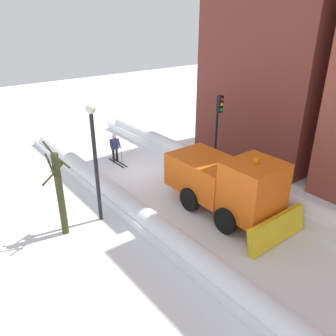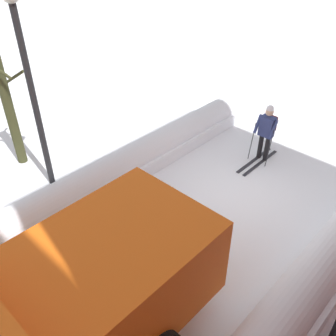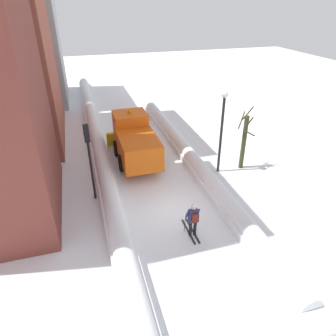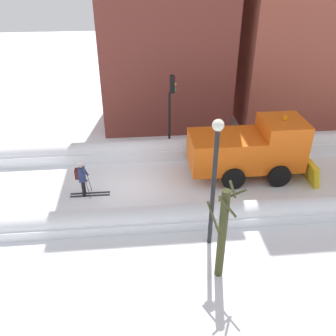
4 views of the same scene
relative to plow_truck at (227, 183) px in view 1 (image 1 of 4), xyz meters
The scene contains 8 objects.
ground_plane 4.27m from the plow_truck, 81.52° to the left, with size 80.00×80.00×0.00m, color white.
snowbank_right 5.38m from the plow_truck, 48.96° to the left, with size 1.10×36.00×0.90m.
building_brick_near 10.79m from the plow_truck, 155.54° to the right, with size 6.16×7.75×15.96m.
plow_truck is the anchor object (origin of this frame).
skier 8.13m from the plow_truck, 82.59° to the right, with size 0.62×1.80×1.81m.
traffic_light_pole 4.94m from the plow_truck, 129.89° to the right, with size 0.28×0.42×4.25m.
street_lamp 5.81m from the plow_truck, 31.81° to the right, with size 0.40×0.40×5.12m.
bare_tree_near 6.97m from the plow_truck, 24.68° to the right, with size 1.15×1.09×4.08m.
Camera 1 is at (9.50, 14.86, 8.26)m, focal length 36.32 mm.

